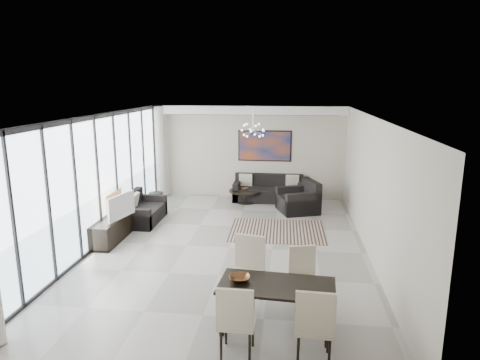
# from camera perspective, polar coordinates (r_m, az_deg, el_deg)

# --- Properties ---
(room_shell) EXTENTS (6.00, 9.00, 2.90)m
(room_shell) POSITION_cam_1_polar(r_m,az_deg,el_deg) (9.15, 1.34, -0.63)
(room_shell) COLOR #A8A39B
(room_shell) RESTS_ON ground
(window_wall) EXTENTS (0.37, 8.95, 2.90)m
(window_wall) POSITION_cam_1_polar(r_m,az_deg,el_deg) (10.01, -17.93, 0.02)
(window_wall) COLOR white
(window_wall) RESTS_ON floor
(soffit) EXTENTS (5.98, 0.40, 0.26)m
(soffit) POSITION_cam_1_polar(r_m,az_deg,el_deg) (13.25, 1.15, 9.30)
(soffit) COLOR white
(soffit) RESTS_ON room_shell
(painting) EXTENTS (1.68, 0.04, 0.98)m
(painting) POSITION_cam_1_polar(r_m,az_deg,el_deg) (13.49, 3.32, 4.56)
(painting) COLOR #AB4517
(painting) RESTS_ON room_shell
(chandelier) EXTENTS (0.66, 0.66, 0.71)m
(chandelier) POSITION_cam_1_polar(r_m,az_deg,el_deg) (11.47, 1.75, 6.66)
(chandelier) COLOR silver
(chandelier) RESTS_ON room_shell
(rug) EXTENTS (2.35, 1.82, 0.01)m
(rug) POSITION_cam_1_polar(r_m,az_deg,el_deg) (10.69, 4.98, -6.74)
(rug) COLOR black
(rug) RESTS_ON floor
(coffee_table) EXTENTS (1.04, 1.04, 0.36)m
(coffee_table) POSITION_cam_1_polar(r_m,az_deg,el_deg) (13.16, 0.81, -2.04)
(coffee_table) COLOR black
(coffee_table) RESTS_ON floor
(bowl_coffee) EXTENTS (0.29, 0.29, 0.08)m
(bowl_coffee) POSITION_cam_1_polar(r_m,az_deg,el_deg) (13.07, 0.55, -1.26)
(bowl_coffee) COLOR brown
(bowl_coffee) RESTS_ON coffee_table
(sofa_main) EXTENTS (2.15, 0.88, 0.78)m
(sofa_main) POSITION_cam_1_polar(r_m,az_deg,el_deg) (13.36, 3.80, -1.59)
(sofa_main) COLOR black
(sofa_main) RESTS_ON floor
(loveseat) EXTENTS (0.86, 1.53, 0.76)m
(loveseat) POSITION_cam_1_polar(r_m,az_deg,el_deg) (11.56, -12.99, -4.21)
(loveseat) COLOR black
(loveseat) RESTS_ON floor
(armchair) EXTENTS (1.30, 1.33, 0.89)m
(armchair) POSITION_cam_1_polar(r_m,az_deg,el_deg) (12.26, 7.91, -2.80)
(armchair) COLOR black
(armchair) RESTS_ON floor
(side_table) EXTENTS (0.41, 0.41, 0.56)m
(side_table) POSITION_cam_1_polar(r_m,az_deg,el_deg) (12.34, -11.13, -2.47)
(side_table) COLOR black
(side_table) RESTS_ON floor
(tv_console) EXTENTS (0.49, 1.74, 0.54)m
(tv_console) POSITION_cam_1_polar(r_m,az_deg,el_deg) (10.46, -16.54, -6.15)
(tv_console) COLOR black
(tv_console) RESTS_ON floor
(television) EXTENTS (0.35, 0.98, 0.56)m
(television) POSITION_cam_1_polar(r_m,az_deg,el_deg) (10.20, -16.00, -3.35)
(television) COLOR gray
(television) RESTS_ON tv_console
(dining_table) EXTENTS (1.75, 0.97, 0.70)m
(dining_table) POSITION_cam_1_polar(r_m,az_deg,el_deg) (6.47, 4.90, -14.41)
(dining_table) COLOR black
(dining_table) RESTS_ON floor
(dining_chair_sw) EXTENTS (0.49, 0.49, 1.05)m
(dining_chair_sw) POSITION_cam_1_polar(r_m,az_deg,el_deg) (5.83, -0.51, -17.77)
(dining_chair_sw) COLOR beige
(dining_chair_sw) RESTS_ON floor
(dining_chair_se) EXTENTS (0.52, 0.52, 1.08)m
(dining_chair_se) POSITION_cam_1_polar(r_m,az_deg,el_deg) (5.77, 9.94, -18.09)
(dining_chair_se) COLOR beige
(dining_chair_se) RESTS_ON floor
(dining_chair_nw) EXTENTS (0.62, 0.62, 1.12)m
(dining_chair_nw) POSITION_cam_1_polar(r_m,az_deg,el_deg) (7.19, 1.04, -11.19)
(dining_chair_nw) COLOR beige
(dining_chair_nw) RESTS_ON floor
(dining_chair_ne) EXTENTS (0.55, 0.55, 0.98)m
(dining_chair_ne) POSITION_cam_1_polar(r_m,az_deg,el_deg) (7.20, 8.44, -12.04)
(dining_chair_ne) COLOR beige
(dining_chair_ne) RESTS_ON floor
(bowl_dining) EXTENTS (0.35, 0.35, 0.08)m
(bowl_dining) POSITION_cam_1_polar(r_m,az_deg,el_deg) (6.50, -0.07, -12.98)
(bowl_dining) COLOR brown
(bowl_dining) RESTS_ON dining_table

